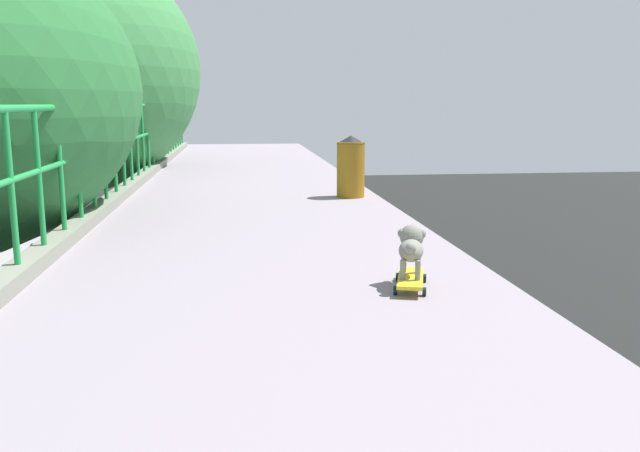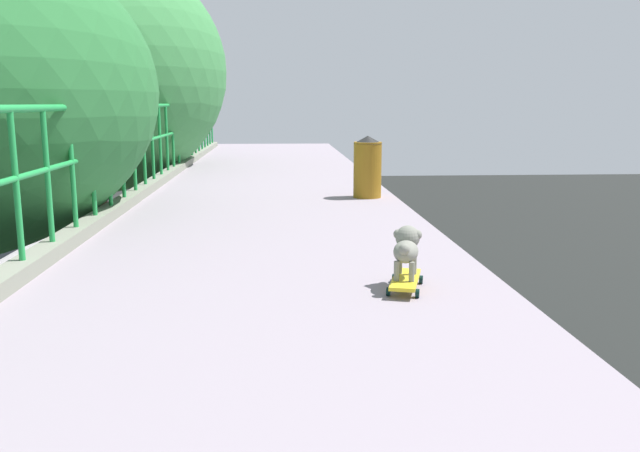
{
  "view_description": "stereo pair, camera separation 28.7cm",
  "coord_description": "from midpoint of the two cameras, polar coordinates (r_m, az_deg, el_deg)",
  "views": [
    {
      "loc": [
        1.27,
        -1.45,
        6.8
      ],
      "look_at": [
        1.87,
        3.35,
        5.89
      ],
      "focal_mm": 36.87,
      "sensor_mm": 36.0,
      "label": 1
    },
    {
      "loc": [
        1.56,
        -1.48,
        6.8
      ],
      "look_at": [
        1.87,
        3.35,
        5.89
      ],
      "focal_mm": 36.87,
      "sensor_mm": 36.0,
      "label": 2
    }
  ],
  "objects": [
    {
      "name": "litter_bin",
      "position": [
        8.52,
        1.71,
        5.24
      ],
      "size": [
        0.37,
        0.37,
        0.8
      ],
      "color": "#916216",
      "rests_on": "overpass_deck"
    },
    {
      "name": "small_dog",
      "position": [
        4.37,
        6.07,
        -1.67
      ],
      "size": [
        0.24,
        0.38,
        0.33
      ],
      "color": "gray",
      "rests_on": "toy_skateboard"
    },
    {
      "name": "roadside_tree_far",
      "position": [
        13.47,
        -22.71,
        12.05
      ],
      "size": [
        5.38,
        5.38,
        9.72
      ],
      "color": "brown",
      "rests_on": "ground"
    },
    {
      "name": "toy_skateboard",
      "position": [
        4.37,
        6.01,
        -4.6
      ],
      "size": [
        0.31,
        0.54,
        0.08
      ],
      "color": "gold",
      "rests_on": "overpass_deck"
    }
  ]
}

